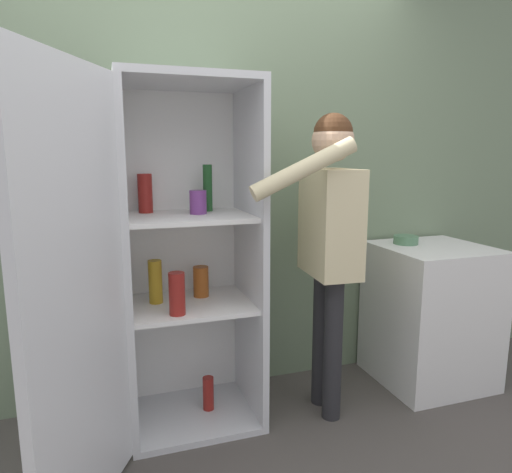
# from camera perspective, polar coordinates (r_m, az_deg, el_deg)

# --- Properties ---
(wall_back) EXTENTS (7.00, 0.06, 2.55)m
(wall_back) POSITION_cam_1_polar(r_m,az_deg,el_deg) (2.72, -6.25, 6.61)
(wall_back) COLOR gray
(wall_back) RESTS_ON ground_plane
(refrigerator) EXTENTS (1.04, 1.18, 1.81)m
(refrigerator) POSITION_cam_1_polar(r_m,az_deg,el_deg) (2.31, -11.13, -3.47)
(refrigerator) COLOR silver
(refrigerator) RESTS_ON ground_plane
(person) EXTENTS (0.64, 0.53, 1.65)m
(person) POSITION_cam_1_polar(r_m,az_deg,el_deg) (2.46, 9.09, 1.26)
(person) COLOR #262628
(person) RESTS_ON ground_plane
(counter) EXTENTS (0.65, 0.63, 0.88)m
(counter) POSITION_cam_1_polar(r_m,az_deg,el_deg) (3.15, 20.94, -9.02)
(counter) COLOR white
(counter) RESTS_ON ground_plane
(bowl) EXTENTS (0.15, 0.15, 0.05)m
(bowl) POSITION_cam_1_polar(r_m,az_deg,el_deg) (3.06, 18.23, -0.40)
(bowl) COLOR #517F5B
(bowl) RESTS_ON counter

